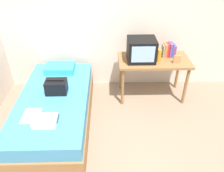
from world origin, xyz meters
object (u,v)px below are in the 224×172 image
object	(u,v)px
water_bottle	(159,55)
pillow	(60,68)
magazine	(31,116)
bed	(56,110)
folded_towel	(45,121)
desk	(153,64)
picture_frame	(177,59)
handbag	(56,87)
book_row	(169,50)
remote_dark	(56,119)
tv	(141,50)

from	to	relation	value
water_bottle	pillow	world-z (taller)	water_bottle
water_bottle	magazine	size ratio (longest dim) A/B	0.71
bed	folded_towel	xyz separation A→B (m)	(0.02, -0.56, 0.29)
desk	water_bottle	size ratio (longest dim) A/B	5.66
desk	pillow	world-z (taller)	desk
bed	folded_towel	bearing A→B (deg)	-88.37
picture_frame	magazine	xyz separation A→B (m)	(-2.07, -0.96, -0.28)
folded_towel	magazine	bearing A→B (deg)	146.83
desk	magazine	size ratio (longest dim) A/B	4.00
handbag	pillow	bearing A→B (deg)	95.53
water_bottle	book_row	xyz separation A→B (m)	(0.20, 0.19, 0.01)
bed	magazine	xyz separation A→B (m)	(-0.19, -0.42, 0.26)
water_bottle	remote_dark	size ratio (longest dim) A/B	1.31
tv	picture_frame	xyz separation A→B (m)	(0.56, -0.12, -0.11)
bed	picture_frame	xyz separation A→B (m)	(1.88, 0.54, 0.54)
tv	folded_towel	world-z (taller)	tv
water_bottle	remote_dark	world-z (taller)	water_bottle
picture_frame	remote_dark	size ratio (longest dim) A/B	0.84
magazine	remote_dark	world-z (taller)	remote_dark
desk	magazine	distance (m)	2.06
tv	water_bottle	bearing A→B (deg)	-10.11
pillow	water_bottle	bearing A→B (deg)	-3.64
book_row	pillow	distance (m)	1.84
tv	book_row	world-z (taller)	tv
tv	water_bottle	distance (m)	0.29
tv	pillow	world-z (taller)	tv
bed	remote_dark	bearing A→B (deg)	-74.34
desk	folded_towel	bearing A→B (deg)	-141.07
tv	handbag	distance (m)	1.43
book_row	bed	bearing A→B (deg)	-156.03
book_row	picture_frame	xyz separation A→B (m)	(0.08, -0.26, -0.04)
tv	handbag	bearing A→B (deg)	-155.98
desk	tv	distance (m)	0.35
desk	picture_frame	distance (m)	0.39
magazine	pillow	bearing A→B (deg)	81.06
handbag	magazine	bearing A→B (deg)	-115.14
tv	folded_towel	bearing A→B (deg)	-137.08
handbag	remote_dark	world-z (taller)	handbag
desk	remote_dark	distance (m)	1.83
water_bottle	picture_frame	bearing A→B (deg)	-13.90
pillow	bed	bearing A→B (deg)	-88.66
picture_frame	water_bottle	bearing A→B (deg)	166.10
desk	book_row	world-z (taller)	book_row
remote_dark	folded_towel	distance (m)	0.14
bed	desk	world-z (taller)	desk
handbag	folded_towel	bearing A→B (deg)	-92.47
remote_dark	bed	bearing A→B (deg)	105.66
desk	tv	xyz separation A→B (m)	(-0.22, -0.02, 0.27)
picture_frame	remote_dark	distance (m)	2.04
tv	magazine	distance (m)	1.90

